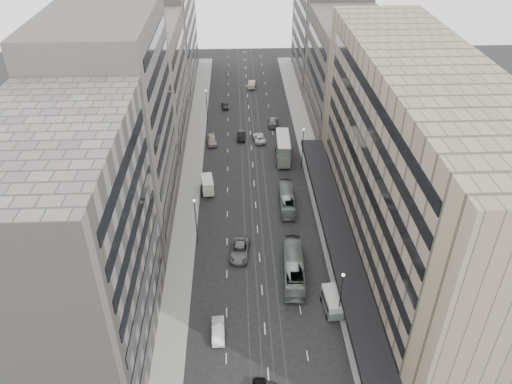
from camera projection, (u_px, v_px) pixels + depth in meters
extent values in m
plane|color=black|center=(262.00, 295.00, 69.88)|extent=(220.00, 220.00, 0.00)
cube|color=gray|center=(311.00, 159.00, 101.43)|extent=(4.00, 125.00, 0.15)
cube|color=gray|center=(193.00, 162.00, 100.57)|extent=(4.00, 125.00, 0.15)
cube|color=gray|center=(415.00, 171.00, 68.97)|extent=(15.00, 60.00, 30.00)
cube|color=black|center=(339.00, 235.00, 74.74)|extent=(4.40, 60.00, 0.50)
cube|color=#494340|center=(349.00, 77.00, 107.21)|extent=(15.00, 28.00, 24.00)
cube|color=slate|center=(328.00, 28.00, 131.03)|extent=(15.00, 32.00, 28.00)
cube|color=slate|center=(70.00, 256.00, 54.13)|extent=(15.00, 28.00, 30.00)
cube|color=#494340|center=(115.00, 128.00, 75.46)|extent=(15.00, 26.00, 34.00)
cube|color=#6C5F54|center=(144.00, 88.00, 100.40)|extent=(15.00, 28.00, 25.00)
cube|color=slate|center=(162.00, 33.00, 126.99)|extent=(15.00, 38.00, 28.00)
cylinder|color=#262628|center=(340.00, 299.00, 63.85)|extent=(0.16, 0.16, 8.00)
sphere|color=silver|center=(343.00, 275.00, 61.58)|extent=(0.44, 0.44, 0.44)
cylinder|color=#262628|center=(302.00, 148.00, 97.09)|extent=(0.16, 0.16, 8.00)
sphere|color=silver|center=(304.00, 129.00, 94.82)|extent=(0.44, 0.44, 0.44)
cylinder|color=#262628|center=(196.00, 222.00, 77.28)|extent=(0.16, 0.16, 8.00)
sphere|color=silver|center=(194.00, 201.00, 75.01)|extent=(0.44, 0.44, 0.44)
cylinder|color=#262628|center=(207.00, 108.00, 113.02)|extent=(0.16, 0.16, 8.00)
sphere|color=silver|center=(206.00, 91.00, 110.74)|extent=(0.44, 0.44, 0.44)
imported|color=gray|center=(294.00, 267.00, 72.26)|extent=(3.66, 12.12, 3.33)
imported|color=gray|center=(287.00, 199.00, 87.14)|extent=(2.68, 10.07, 2.78)
cube|color=slate|center=(283.00, 152.00, 100.63)|extent=(2.81, 9.11, 2.31)
cube|color=slate|center=(283.00, 143.00, 99.43)|extent=(2.75, 8.74, 2.01)
cube|color=silver|center=(283.00, 138.00, 98.84)|extent=(2.81, 9.11, 0.12)
cylinder|color=black|center=(277.00, 165.00, 98.55)|extent=(0.31, 1.01, 1.00)
cylinder|color=black|center=(290.00, 165.00, 98.57)|extent=(0.31, 1.01, 1.00)
cylinder|color=black|center=(276.00, 149.00, 103.96)|extent=(0.31, 1.01, 1.00)
cylinder|color=black|center=(288.00, 149.00, 103.98)|extent=(0.31, 1.01, 1.00)
cube|color=#525659|center=(332.00, 304.00, 67.12)|extent=(2.40, 4.99, 1.26)
cube|color=#B1B1AC|center=(332.00, 298.00, 66.50)|extent=(2.35, 4.89, 0.99)
cylinder|color=black|center=(327.00, 317.00, 66.05)|extent=(0.26, 0.74, 0.72)
cylinder|color=black|center=(342.00, 316.00, 66.26)|extent=(0.26, 0.74, 0.72)
cylinder|color=black|center=(321.00, 299.00, 68.69)|extent=(0.26, 0.74, 0.72)
cylinder|color=black|center=(336.00, 298.00, 68.90)|extent=(0.26, 0.74, 0.72)
cube|color=beige|center=(208.00, 187.00, 91.08)|extent=(2.57, 4.69, 1.38)
cube|color=silver|center=(207.00, 181.00, 90.40)|extent=(2.51, 4.59, 1.08)
cylinder|color=black|center=(203.00, 195.00, 90.11)|extent=(0.29, 0.73, 0.71)
cylinder|color=black|center=(214.00, 194.00, 90.40)|extent=(0.29, 0.73, 0.71)
cylinder|color=black|center=(202.00, 186.00, 92.53)|extent=(0.29, 0.73, 0.71)
cylinder|color=black|center=(212.00, 185.00, 92.81)|extent=(0.29, 0.73, 0.71)
imported|color=silver|center=(218.00, 331.00, 63.63)|extent=(1.73, 4.60, 1.50)
imported|color=#5F5F61|center=(240.00, 251.00, 76.56)|extent=(3.45, 6.27, 1.66)
imported|color=gray|center=(212.00, 140.00, 106.76)|extent=(2.55, 5.22, 1.72)
imported|color=black|center=(241.00, 136.00, 108.65)|extent=(1.81, 4.65, 1.51)
imported|color=silver|center=(259.00, 138.00, 107.91)|extent=(2.97, 5.39, 1.43)
imported|color=slate|center=(273.00, 122.00, 114.35)|extent=(2.70, 5.49, 1.54)
imported|color=black|center=(225.00, 106.00, 122.19)|extent=(1.88, 4.00, 1.32)
imported|color=#B4AA95|center=(252.00, 84.00, 133.49)|extent=(2.23, 5.34, 1.72)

